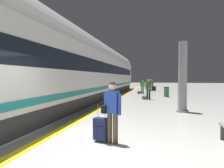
% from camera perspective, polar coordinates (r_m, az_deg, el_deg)
% --- Properties ---
extents(ground_plane, '(120.00, 120.00, 0.00)m').
position_cam_1_polar(ground_plane, '(5.06, -15.08, -18.55)').
color(ground_plane, silver).
extents(safety_line_strip, '(0.36, 80.00, 0.01)m').
position_cam_1_polar(safety_line_strip, '(14.62, 0.64, -4.92)').
color(safety_line_strip, yellow).
rests_on(safety_line_strip, ground).
extents(tactile_edge_band, '(0.61, 80.00, 0.01)m').
position_cam_1_polar(tactile_edge_band, '(14.69, -0.60, -4.88)').
color(tactile_edge_band, slate).
rests_on(tactile_edge_band, ground).
extents(high_speed_train, '(2.94, 33.90, 4.97)m').
position_cam_1_polar(high_speed_train, '(14.43, -8.19, 4.92)').
color(high_speed_train, '#38383D').
rests_on(high_speed_train, ground).
extents(traveller_foreground, '(0.55, 0.32, 1.66)m').
position_cam_1_polar(traveller_foreground, '(5.04, -0.01, -7.27)').
color(traveller_foreground, brown).
rests_on(traveller_foreground, ground).
extents(rolling_suitcase_foreground, '(0.41, 0.28, 1.05)m').
position_cam_1_polar(rolling_suitcase_foreground, '(5.31, -3.47, -13.43)').
color(rolling_suitcase_foreground, '#19234C').
rests_on(rolling_suitcase_foreground, ground).
extents(passenger_near, '(0.50, 0.40, 1.69)m').
position_cam_1_polar(passenger_near, '(15.30, 11.06, -0.88)').
color(passenger_near, black).
rests_on(passenger_near, ground).
extents(duffel_bag_near, '(0.44, 0.26, 0.36)m').
position_cam_1_polar(duffel_bag_near, '(15.23, 9.79, -4.10)').
color(duffel_bag_near, brown).
rests_on(duffel_bag_near, ground).
extents(passenger_mid, '(0.47, 0.26, 1.55)m').
position_cam_1_polar(passenger_mid, '(20.66, 9.27, -0.41)').
color(passenger_mid, brown).
rests_on(passenger_mid, ground).
extents(duffel_bag_mid, '(0.44, 0.26, 0.36)m').
position_cam_1_polar(duffel_bag_mid, '(20.41, 8.30, -2.54)').
color(duffel_bag_mid, navy).
rests_on(duffel_bag_mid, ground).
extents(passenger_far, '(0.49, 0.36, 1.60)m').
position_cam_1_polar(passenger_far, '(24.97, 12.01, 0.10)').
color(passenger_far, black).
rests_on(passenger_far, ground).
extents(suitcase_far, '(0.43, 0.35, 0.63)m').
position_cam_1_polar(suitcase_far, '(24.77, 12.74, -1.33)').
color(suitcase_far, black).
rests_on(suitcase_far, ground).
extents(platform_pillar, '(0.56, 0.56, 3.60)m').
position_cam_1_polar(platform_pillar, '(10.26, 20.68, 1.63)').
color(platform_pillar, gray).
rests_on(platform_pillar, ground).
extents(waste_bin, '(0.46, 0.46, 0.91)m').
position_cam_1_polar(waste_bin, '(17.68, 16.23, -2.31)').
color(waste_bin, '#2D6638').
rests_on(waste_bin, ground).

